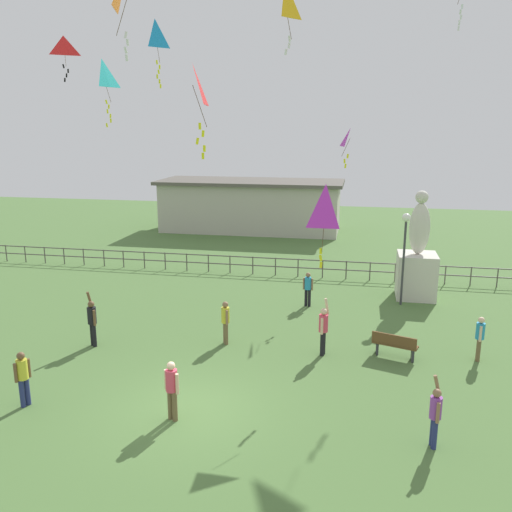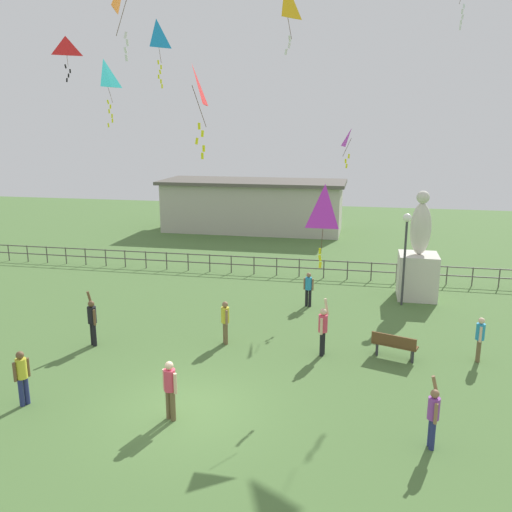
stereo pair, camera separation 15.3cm
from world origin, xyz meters
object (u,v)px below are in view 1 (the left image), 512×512
person_0 (308,287)px  person_2 (323,328)px  park_bench (395,345)px  person_4 (435,413)px  kite_2 (155,37)px  kite_0 (325,210)px  kite_5 (285,2)px  lamppost (405,238)px  kite_7 (350,139)px  kite_4 (103,76)px  kite_3 (193,88)px  person_6 (92,320)px  person_1 (23,375)px  kite_1 (64,48)px  statue_monument (417,264)px  person_7 (480,336)px  person_5 (172,387)px  person_3 (225,320)px

person_0 → person_2: size_ratio=0.77×
park_bench → person_4: bearing=-82.8°
person_2 → kite_2: 16.51m
kite_0 → kite_5: size_ratio=1.00×
kite_0 → kite_5: 7.64m
park_bench → person_4: person_4 is taller
lamppost → kite_7: (-2.53, 2.20, 4.06)m
lamppost → park_bench: (-0.59, -5.74, -2.51)m
kite_4 → kite_0: bearing=-37.2°
kite_3 → kite_7: kite_3 is taller
person_0 → person_6: size_ratio=0.77×
person_2 → kite_5: kite_5 is taller
person_1 → kite_1: (-6.09, 14.17, 10.53)m
person_4 → kite_7: bearing=101.2°
person_1 → person_4: person_4 is taller
statue_monument → kite_0: 9.33m
person_6 → kite_2: size_ratio=0.62×
person_7 → kite_3: size_ratio=0.55×
lamppost → kite_2: bearing=166.9°
person_0 → person_5: size_ratio=0.91×
person_4 → kite_0: 6.72m
statue_monument → person_1: bearing=-133.4°
lamppost → person_6: (-11.01, -6.77, -1.99)m
kite_1 → person_6: bearing=-59.1°
person_4 → kite_7: size_ratio=1.02×
kite_1 → kite_4: size_ratio=0.70×
person_3 → kite_7: (3.93, 7.87, 6.12)m
person_2 → person_7: (5.10, 0.53, -0.11)m
person_5 → kite_4: 17.63m
park_bench → kite_5: size_ratio=0.63×
person_2 → kite_2: bearing=135.6°
person_2 → kite_1: kite_1 is taller
kite_3 → kite_4: bearing=128.8°
kite_3 → person_0: bearing=64.6°
kite_0 → kite_3: (-3.95, -0.63, 3.61)m
kite_2 → kite_3: 11.57m
person_1 → kite_7: bearing=57.8°
person_5 → kite_3: bearing=95.7°
person_5 → person_7: (8.70, 5.47, -0.08)m
kite_5 → person_7: bearing=-17.1°
person_0 → kite_5: kite_5 is taller
park_bench → kite_4: bearing=150.5°
person_6 → kite_3: 8.74m
person_1 → person_4: size_ratio=0.89×
person_5 → kite_1: 20.39m
person_0 → kite_0: bearing=-79.9°
person_1 → person_3: (4.40, 5.34, -0.01)m
person_7 → kite_2: kite_2 is taller
kite_2 → kite_3: size_ratio=1.14×
person_6 → person_7: size_ratio=1.28×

